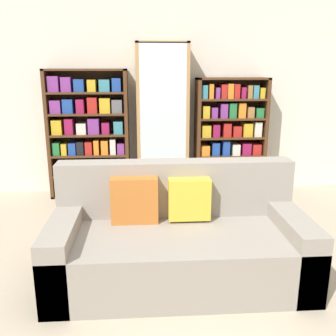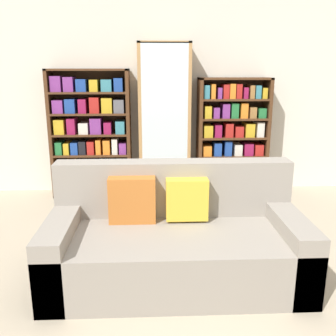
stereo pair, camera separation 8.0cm
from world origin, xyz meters
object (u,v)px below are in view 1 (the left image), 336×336
bookshelf_left (89,135)px  bookshelf_right (230,137)px  couch (178,241)px  wine_bottle (228,200)px  display_cabinet (162,122)px

bookshelf_left → bookshelf_right: (1.76, -0.00, -0.05)m
couch → bookshelf_left: bookshelf_left is taller
bookshelf_right → wine_bottle: (-0.16, -0.72, -0.57)m
display_cabinet → wine_bottle: (0.69, -0.70, -0.78)m
wine_bottle → bookshelf_left: bearing=155.8°
display_cabinet → bookshelf_left: bearing=179.0°
couch → bookshelf_right: bearing=67.2°
bookshelf_left → wine_bottle: (1.60, -0.72, -0.62)m
bookshelf_right → wine_bottle: size_ratio=4.24×
bookshelf_right → display_cabinet: bearing=-178.9°
display_cabinet → bookshelf_right: display_cabinet is taller
bookshelf_right → couch: bearing=-112.8°
bookshelf_right → bookshelf_left: bearing=180.0°
display_cabinet → bookshelf_right: size_ratio=1.28×
couch → wine_bottle: (0.68, 1.28, -0.15)m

